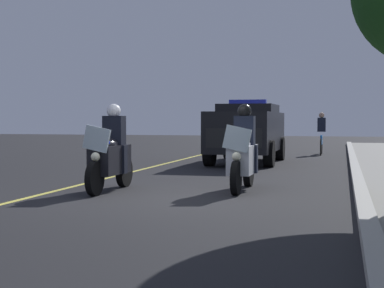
{
  "coord_description": "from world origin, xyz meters",
  "views": [
    {
      "loc": [
        9.92,
        3.03,
        1.41
      ],
      "look_at": [
        -1.71,
        0.0,
        0.9
      ],
      "focal_mm": 54.37,
      "sensor_mm": 36.0,
      "label": 1
    }
  ],
  "objects_px": {
    "police_motorcycle_lead_left": "(111,156)",
    "police_suv": "(247,130)",
    "police_motorcycle_lead_right": "(243,155)",
    "cyclist_background": "(321,134)"
  },
  "relations": [
    {
      "from": "police_suv",
      "to": "police_motorcycle_lead_right",
      "type": "bearing_deg",
      "value": 8.49
    },
    {
      "from": "police_motorcycle_lead_left",
      "to": "police_motorcycle_lead_right",
      "type": "relative_size",
      "value": 1.0
    },
    {
      "from": "police_motorcycle_lead_left",
      "to": "police_suv",
      "type": "distance_m",
      "value": 8.17
    },
    {
      "from": "police_motorcycle_lead_left",
      "to": "police_suv",
      "type": "xyz_separation_m",
      "value": [
        -8.04,
        1.41,
        0.37
      ]
    },
    {
      "from": "police_motorcycle_lead_left",
      "to": "police_motorcycle_lead_right",
      "type": "height_order",
      "value": "same"
    },
    {
      "from": "police_suv",
      "to": "cyclist_background",
      "type": "xyz_separation_m",
      "value": [
        -5.12,
        2.17,
        -0.22
      ]
    },
    {
      "from": "police_motorcycle_lead_left",
      "to": "cyclist_background",
      "type": "relative_size",
      "value": 1.22
    },
    {
      "from": "police_motorcycle_lead_left",
      "to": "police_suv",
      "type": "height_order",
      "value": "police_suv"
    },
    {
      "from": "police_motorcycle_lead_right",
      "to": "police_suv",
      "type": "relative_size",
      "value": 0.44
    },
    {
      "from": "police_suv",
      "to": "police_motorcycle_lead_left",
      "type": "bearing_deg",
      "value": -9.97
    }
  ]
}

